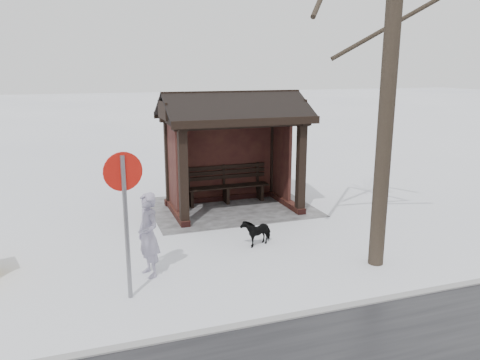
{
  "coord_description": "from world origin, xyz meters",
  "views": [
    {
      "loc": [
        3.66,
        11.24,
        3.66
      ],
      "look_at": [
        0.08,
        0.8,
        0.99
      ],
      "focal_mm": 35.0,
      "sensor_mm": 36.0,
      "label": 1
    }
  ],
  "objects_px": {
    "road_sign": "(124,195)",
    "bus_shelter": "(231,127)",
    "dog": "(256,231)",
    "pedestrian": "(148,235)"
  },
  "relations": [
    {
      "from": "pedestrian",
      "to": "road_sign",
      "type": "xyz_separation_m",
      "value": [
        0.43,
        0.73,
        0.96
      ]
    },
    {
      "from": "bus_shelter",
      "to": "pedestrian",
      "type": "distance_m",
      "value": 4.6
    },
    {
      "from": "road_sign",
      "to": "pedestrian",
      "type": "bearing_deg",
      "value": -131.92
    },
    {
      "from": "pedestrian",
      "to": "road_sign",
      "type": "distance_m",
      "value": 1.28
    },
    {
      "from": "pedestrian",
      "to": "road_sign",
      "type": "bearing_deg",
      "value": -48.59
    },
    {
      "from": "dog",
      "to": "road_sign",
      "type": "bearing_deg",
      "value": -84.42
    },
    {
      "from": "pedestrian",
      "to": "dog",
      "type": "bearing_deg",
      "value": 90.37
    },
    {
      "from": "bus_shelter",
      "to": "dog",
      "type": "distance_m",
      "value": 3.29
    },
    {
      "from": "road_sign",
      "to": "bus_shelter",
      "type": "bearing_deg",
      "value": -137.87
    },
    {
      "from": "bus_shelter",
      "to": "dog",
      "type": "height_order",
      "value": "bus_shelter"
    }
  ]
}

